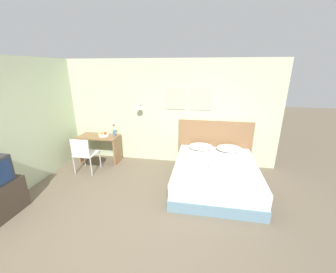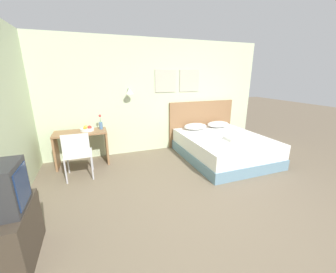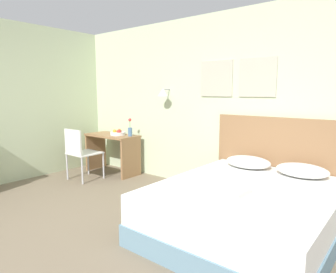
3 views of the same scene
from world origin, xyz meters
The scene contains 12 objects.
ground_plane centered at (0.00, 0.00, 0.00)m, with size 24.00×24.00×0.00m, color #756651.
wall_back centered at (0.01, 2.69, 1.33)m, with size 5.78×0.31×2.65m.
bed centered at (1.37, 1.58, 0.26)m, with size 1.72×2.05×0.52m.
headboard centered at (1.37, 2.63, 0.59)m, with size 1.84×0.06×1.18m.
pillow_left centered at (1.03, 2.34, 0.60)m, with size 0.59×0.43×0.15m.
pillow_right centered at (1.70, 2.34, 0.60)m, with size 0.59×0.43×0.15m.
folded_towel_near_foot centered at (1.35, 1.27, 0.55)m, with size 0.26×0.29×0.06m.
desk centered at (-1.64, 2.32, 0.50)m, with size 1.04×0.50×0.72m.
desk_chair centered at (-1.69, 1.64, 0.53)m, with size 0.48×0.48×0.89m.
fruit_bowl centered at (-1.50, 2.34, 0.76)m, with size 0.27×0.27×0.11m.
flower_vase centered at (-1.22, 2.38, 0.84)m, with size 0.07×0.07×0.32m.
tv_stand centered at (-2.26, -0.02, 0.30)m, with size 0.42×0.75×0.60m.
Camera 2 is at (-1.36, -2.14, 1.86)m, focal length 22.00 mm.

